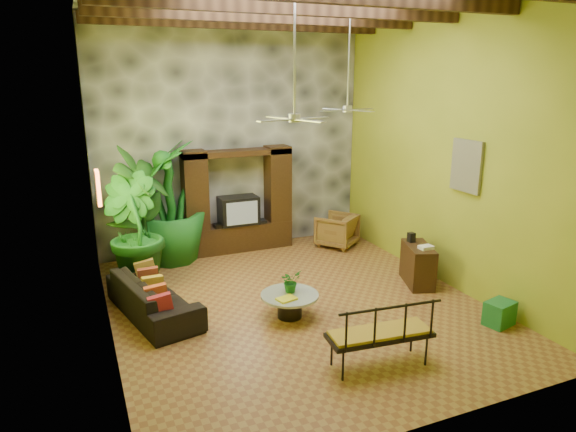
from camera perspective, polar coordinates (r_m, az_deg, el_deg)
name	(u,v)px	position (r m, az deg, el deg)	size (l,w,h in m)	color
ground	(295,304)	(8.98, 0.79, -9.72)	(7.00, 7.00, 0.00)	brown
back_wall	(231,137)	(11.50, -6.31, 8.72)	(6.00, 0.02, 5.00)	olive
left_wall	(97,174)	(7.56, -20.49, 4.44)	(0.02, 7.00, 5.00)	olive
right_wall	(446,150)	(9.84, 17.17, 7.03)	(0.02, 7.00, 5.00)	olive
stone_accent_wall	(232,137)	(11.45, -6.22, 8.69)	(5.98, 0.10, 4.98)	#3B3E44
ceiling_beams	(296,7)	(8.20, 0.92, 22.17)	(5.95, 5.36, 0.22)	#3F2614
entertainment_center	(238,208)	(11.44, -5.55, 0.88)	(2.40, 0.55, 2.30)	black
ceiling_fan_front	(294,104)	(7.71, 0.72, 12.34)	(1.28, 1.28, 1.86)	#B4B4B9
ceiling_fan_back	(348,98)	(9.94, 6.66, 12.91)	(1.28, 1.28, 1.86)	#B4B4B9
wall_art_mask	(98,188)	(8.62, -20.35, 2.97)	(0.06, 0.32, 0.55)	orange
wall_art_painting	(467,166)	(9.39, 19.22, 5.27)	(0.06, 0.70, 0.90)	#246187
sofa	(153,297)	(8.76, -14.74, -8.65)	(2.19, 0.86, 0.64)	black
wicker_armchair	(337,230)	(11.84, 5.43, -1.58)	(0.80, 0.82, 0.75)	olive
tall_plant_a	(142,211)	(10.34, -15.88, 0.53)	(1.33, 0.90, 2.53)	#215817
tall_plant_b	(132,231)	(9.74, -16.93, -1.64)	(1.18, 0.95, 2.15)	#16551C
tall_plant_c	(169,202)	(10.89, -13.06, 1.50)	(1.43, 1.43, 2.55)	#1C6B21
coffee_table	(290,302)	(8.43, 0.19, -9.56)	(0.94, 0.94, 0.40)	black
centerpiece_plant	(291,281)	(8.39, 0.30, -7.24)	(0.33, 0.29, 0.37)	#175919
yellow_tray	(287,299)	(8.16, -0.16, -9.19)	(0.30, 0.21, 0.03)	yellow
iron_bench	(383,331)	(7.05, 10.54, -12.49)	(1.47, 0.66, 0.57)	black
side_console	(418,265)	(9.97, 14.22, -5.27)	(0.42, 0.94, 0.76)	#391C12
green_bin	(499,313)	(8.85, 22.44, -9.96)	(0.44, 0.33, 0.39)	#217E34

